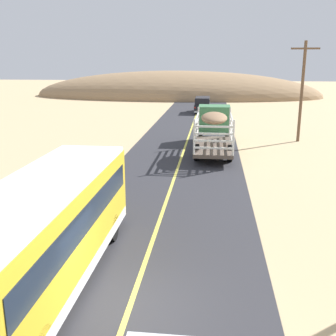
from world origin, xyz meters
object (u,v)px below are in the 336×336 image
(bus, at_px, (45,231))
(livestock_truck, at_px, (214,124))
(power_pole_mid, at_px, (302,89))
(car_far, at_px, (202,104))

(bus, bearing_deg, livestock_truck, 76.87)
(power_pole_mid, bearing_deg, bus, -116.45)
(livestock_truck, bearing_deg, car_far, 94.14)
(car_far, distance_m, power_pole_mid, 19.68)
(bus, height_order, power_pole_mid, power_pole_mid)
(car_far, bearing_deg, power_pole_mid, -64.43)
(power_pole_mid, bearing_deg, livestock_truck, -156.40)
(bus, bearing_deg, power_pole_mid, 63.55)
(livestock_truck, distance_m, car_far, 20.60)
(car_far, xyz_separation_m, power_pole_mid, (8.39, -17.52, 3.17))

